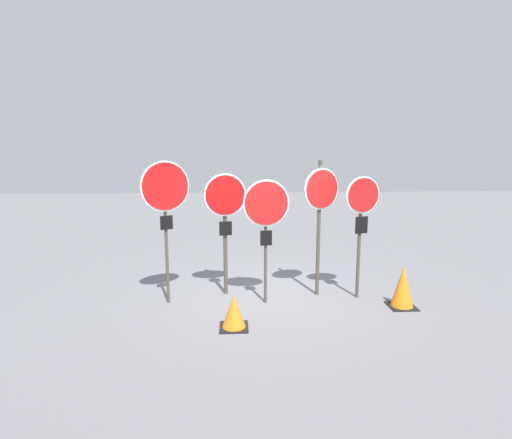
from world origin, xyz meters
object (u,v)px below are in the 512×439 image
at_px(stop_sign_3, 321,202).
at_px(stop_sign_1, 225,209).
at_px(stop_sign_2, 266,211).
at_px(stop_sign_0, 166,196).
at_px(stop_sign_4, 362,210).
at_px(traffic_cone_1, 403,287).
at_px(traffic_cone_0, 234,312).

bearing_deg(stop_sign_3, stop_sign_1, 149.80).
bearing_deg(stop_sign_2, stop_sign_0, 170.90).
bearing_deg(stop_sign_4, traffic_cone_1, -51.34).
bearing_deg(stop_sign_2, stop_sign_1, 139.08).
relative_size(stop_sign_3, stop_sign_4, 1.12).
xyz_separation_m(stop_sign_0, stop_sign_3, (2.82, 0.27, -0.15)).
distance_m(stop_sign_1, traffic_cone_1, 3.52).
distance_m(stop_sign_1, stop_sign_2, 0.90).
bearing_deg(stop_sign_0, stop_sign_3, -23.23).
relative_size(stop_sign_4, traffic_cone_1, 3.06).
distance_m(stop_sign_1, stop_sign_4, 2.54).
relative_size(stop_sign_3, traffic_cone_0, 4.84).
relative_size(stop_sign_0, traffic_cone_1, 3.44).
bearing_deg(traffic_cone_1, stop_sign_4, 142.97).
xyz_separation_m(stop_sign_0, traffic_cone_0, (1.18, -1.10, -1.71)).
height_order(stop_sign_2, traffic_cone_1, stop_sign_2).
xyz_separation_m(stop_sign_2, traffic_cone_1, (2.42, -0.30, -1.34)).
bearing_deg(stop_sign_3, stop_sign_4, -39.84).
relative_size(traffic_cone_0, traffic_cone_1, 0.71).
xyz_separation_m(stop_sign_1, stop_sign_2, (0.73, -0.51, 0.03)).
bearing_deg(stop_sign_0, stop_sign_4, -27.32).
height_order(stop_sign_2, stop_sign_4, stop_sign_4).
bearing_deg(traffic_cone_0, stop_sign_4, 26.65).
bearing_deg(stop_sign_1, stop_sign_3, -15.41).
xyz_separation_m(stop_sign_0, stop_sign_4, (3.55, 0.09, -0.28)).
height_order(traffic_cone_0, traffic_cone_1, traffic_cone_1).
bearing_deg(stop_sign_3, traffic_cone_0, -165.68).
bearing_deg(traffic_cone_0, stop_sign_3, 39.93).
xyz_separation_m(stop_sign_3, traffic_cone_0, (-1.64, -1.37, -1.56)).
relative_size(stop_sign_2, stop_sign_4, 0.99).
distance_m(stop_sign_2, traffic_cone_0, 1.86).
relative_size(stop_sign_0, stop_sign_2, 1.14).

